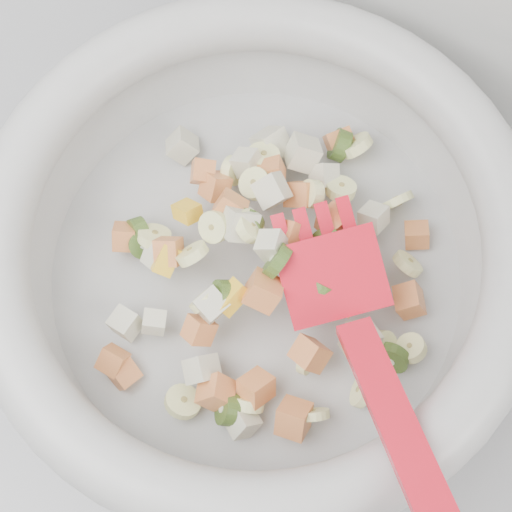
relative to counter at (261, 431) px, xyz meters
The scene contains 2 objects.
counter is the anchor object (origin of this frame).
mixing_bowl 0.52m from the counter, 124.17° to the left, with size 0.47×0.41×0.17m.
Camera 1 is at (0.06, 1.33, 1.50)m, focal length 55.00 mm.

